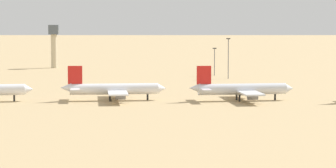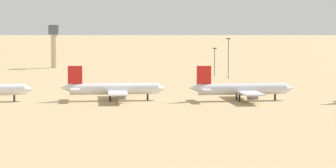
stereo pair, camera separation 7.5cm
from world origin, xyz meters
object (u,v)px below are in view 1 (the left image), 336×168
Objects in this scene: parked_jet_red_2 at (113,89)px; light_pole_mid at (214,59)px; control_tower at (54,42)px; light_pole_west at (228,56)px; parked_jet_red_3 at (241,89)px.

parked_jet_red_2 is 111.46m from light_pole_mid.
light_pole_mid is at bearing -33.19° from control_tower.
light_pole_west reaches higher than parked_jet_red_2.
control_tower is 97.01m from light_pole_mid.
parked_jet_red_2 is 97.66m from light_pole_west.
control_tower is at bearing 99.51° from parked_jet_red_2.
parked_jet_red_2 is at bearing -119.90° from light_pole_west.
light_pole_mid is (0.87, 104.49, 3.79)m from parked_jet_red_3.
light_pole_west reaches higher than parked_jet_red_3.
parked_jet_red_3 is at bearing -6.77° from parked_jet_red_2.
parked_jet_red_3 is 87.07m from light_pole_west.
parked_jet_red_2 is at bearing 171.42° from parked_jet_red_3.
light_pole_west is (5.36, 86.67, 6.43)m from parked_jet_red_3.
control_tower is at bearing 146.81° from light_pole_mid.
parked_jet_red_2 is 1.56× the size of control_tower.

